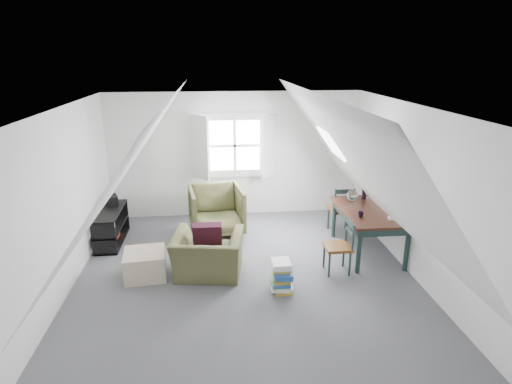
{
  "coord_description": "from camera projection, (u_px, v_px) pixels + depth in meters",
  "views": [
    {
      "loc": [
        -0.42,
        -5.62,
        3.19
      ],
      "look_at": [
        0.21,
        0.6,
        1.16
      ],
      "focal_mm": 30.0,
      "sensor_mm": 36.0,
      "label": 1
    }
  ],
  "objects": [
    {
      "name": "floor",
      "position": [
        246.0,
        279.0,
        6.35
      ],
      "size": [
        5.5,
        5.5,
        0.0
      ],
      "primitive_type": "plane",
      "color": "#505056",
      "rests_on": "ground"
    },
    {
      "name": "ceiling",
      "position": [
        245.0,
        109.0,
        5.58
      ],
      "size": [
        5.5,
        5.5,
        0.0
      ],
      "primitive_type": "plane",
      "rotation": [
        3.14,
        0.0,
        0.0
      ],
      "color": "white",
      "rests_on": "wall_back"
    },
    {
      "name": "wall_back",
      "position": [
        235.0,
        155.0,
        8.56
      ],
      "size": [
        5.0,
        0.0,
        5.0
      ],
      "primitive_type": "plane",
      "rotation": [
        1.57,
        0.0,
        0.0
      ],
      "color": "white",
      "rests_on": "ground"
    },
    {
      "name": "wall_front",
      "position": [
        273.0,
        313.0,
        3.36
      ],
      "size": [
        5.0,
        0.0,
        5.0
      ],
      "primitive_type": "plane",
      "rotation": [
        -1.57,
        0.0,
        0.0
      ],
      "color": "white",
      "rests_on": "ground"
    },
    {
      "name": "wall_left",
      "position": [
        60.0,
        206.0,
        5.72
      ],
      "size": [
        0.0,
        5.5,
        5.5
      ],
      "primitive_type": "plane",
      "rotation": [
        1.57,
        0.0,
        1.57
      ],
      "color": "white",
      "rests_on": "ground"
    },
    {
      "name": "wall_right",
      "position": [
        417.0,
        194.0,
        6.2
      ],
      "size": [
        0.0,
        5.5,
        5.5
      ],
      "primitive_type": "plane",
      "rotation": [
        1.57,
        0.0,
        -1.57
      ],
      "color": "white",
      "rests_on": "ground"
    },
    {
      "name": "slope_left",
      "position": [
        128.0,
        166.0,
        5.65
      ],
      "size": [
        3.19,
        5.5,
        4.48
      ],
      "primitive_type": "plane",
      "rotation": [
        0.0,
        2.19,
        0.0
      ],
      "color": "white",
      "rests_on": "wall_left"
    },
    {
      "name": "slope_right",
      "position": [
        356.0,
        160.0,
        5.95
      ],
      "size": [
        3.19,
        5.5,
        4.48
      ],
      "primitive_type": "plane",
      "rotation": [
        0.0,
        -2.19,
        0.0
      ],
      "color": "white",
      "rests_on": "wall_right"
    },
    {
      "name": "dormer_window",
      "position": [
        235.0,
        146.0,
        8.43
      ],
      "size": [
        1.71,
        0.35,
        1.3
      ],
      "color": "white",
      "rests_on": "wall_back"
    },
    {
      "name": "skylight",
      "position": [
        331.0,
        144.0,
        7.19
      ],
      "size": [
        0.35,
        0.75,
        0.47
      ],
      "primitive_type": "cube",
      "rotation": [
        0.0,
        0.95,
        0.0
      ],
      "color": "white",
      "rests_on": "slope_right"
    },
    {
      "name": "armchair_near",
      "position": [
        209.0,
        274.0,
        6.48
      ],
      "size": [
        1.13,
        1.02,
        0.65
      ],
      "primitive_type": "imported",
      "rotation": [
        0.0,
        0.0,
        2.99
      ],
      "color": "#494B28",
      "rests_on": "floor"
    },
    {
      "name": "armchair_far",
      "position": [
        217.0,
        232.0,
        8.0
      ],
      "size": [
        1.06,
        1.09,
        0.88
      ],
      "primitive_type": "imported",
      "rotation": [
        0.0,
        0.0,
        0.14
      ],
      "color": "#494B28",
      "rests_on": "floor"
    },
    {
      "name": "throw_pillow",
      "position": [
        207.0,
        236.0,
        6.45
      ],
      "size": [
        0.44,
        0.25,
        0.45
      ],
      "primitive_type": "cube",
      "rotation": [
        0.31,
        0.0,
        -0.0
      ],
      "color": "#3A0F21",
      "rests_on": "armchair_near"
    },
    {
      "name": "ottoman",
      "position": [
        145.0,
        264.0,
        6.37
      ],
      "size": [
        0.66,
        0.66,
        0.4
      ],
      "primitive_type": "cube",
      "rotation": [
        0.0,
        0.0,
        0.11
      ],
      "color": "#B5A48C",
      "rests_on": "floor"
    },
    {
      "name": "dining_table",
      "position": [
        369.0,
        216.0,
        7.0
      ],
      "size": [
        0.91,
        1.52,
        0.76
      ],
      "rotation": [
        0.0,
        0.0,
        -0.02
      ],
      "color": "black",
      "rests_on": "floor"
    },
    {
      "name": "demijohn",
      "position": [
        352.0,
        195.0,
        7.35
      ],
      "size": [
        0.19,
        0.19,
        0.27
      ],
      "rotation": [
        0.0,
        0.0,
        0.25
      ],
      "color": "silver",
      "rests_on": "dining_table"
    },
    {
      "name": "vase_twigs",
      "position": [
        364.0,
        191.0,
        7.46
      ],
      "size": [
        0.08,
        0.09,
        0.63
      ],
      "rotation": [
        0.0,
        0.0,
        -0.38
      ],
      "color": "black",
      "rests_on": "dining_table"
    },
    {
      "name": "cup",
      "position": [
        361.0,
        217.0,
        6.67
      ],
      "size": [
        0.12,
        0.12,
        0.09
      ],
      "primitive_type": "imported",
      "rotation": [
        0.0,
        0.0,
        -0.32
      ],
      "color": "black",
      "rests_on": "dining_table"
    },
    {
      "name": "paper_box",
      "position": [
        392.0,
        218.0,
        6.56
      ],
      "size": [
        0.12,
        0.09,
        0.04
      ],
      "primitive_type": "cube",
      "rotation": [
        0.0,
        0.0,
        -0.04
      ],
      "color": "white",
      "rests_on": "dining_table"
    },
    {
      "name": "dining_chair_far",
      "position": [
        341.0,
        209.0,
        7.84
      ],
      "size": [
        0.42,
        0.42,
        0.9
      ],
      "rotation": [
        0.0,
        0.0,
        3.24
      ],
      "color": "#603613",
      "rests_on": "floor"
    },
    {
      "name": "dining_chair_near",
      "position": [
        340.0,
        246.0,
        6.44
      ],
      "size": [
        0.39,
        0.39,
        0.82
      ],
      "rotation": [
        0.0,
        0.0,
        -1.66
      ],
      "color": "#603613",
      "rests_on": "floor"
    },
    {
      "name": "media_shelf",
      "position": [
        111.0,
        228.0,
        7.49
      ],
      "size": [
        0.39,
        1.16,
        0.59
      ],
      "rotation": [
        0.0,
        0.0,
        -0.03
      ],
      "color": "black",
      "rests_on": "floor"
    },
    {
      "name": "electronics_box",
      "position": [
        112.0,
        201.0,
        7.64
      ],
      "size": [
        0.26,
        0.3,
        0.2
      ],
      "primitive_type": "cube",
      "rotation": [
        0.0,
        0.0,
        0.36
      ],
      "color": "black",
      "rests_on": "media_shelf"
    },
    {
      "name": "magazine_stack",
      "position": [
        282.0,
        276.0,
        5.97
      ],
      "size": [
        0.33,
        0.4,
        0.45
      ],
      "rotation": [
        0.0,
        0.0,
        0.07
      ],
      "color": "#B29933",
      "rests_on": "floor"
    }
  ]
}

